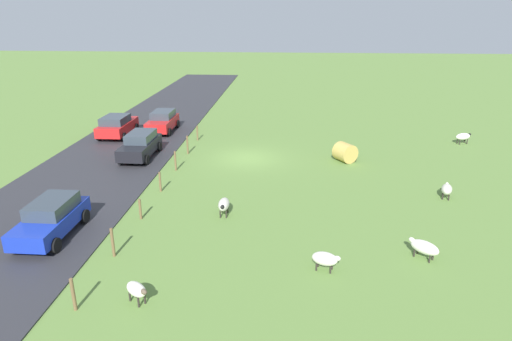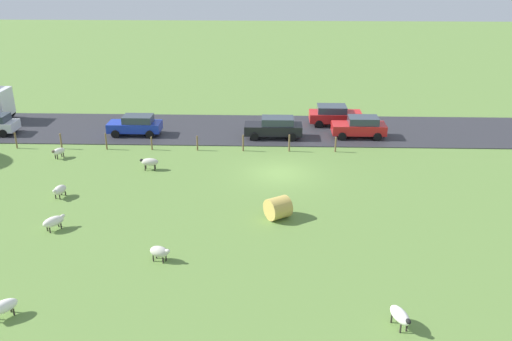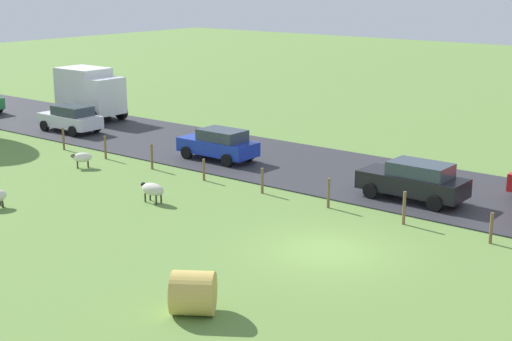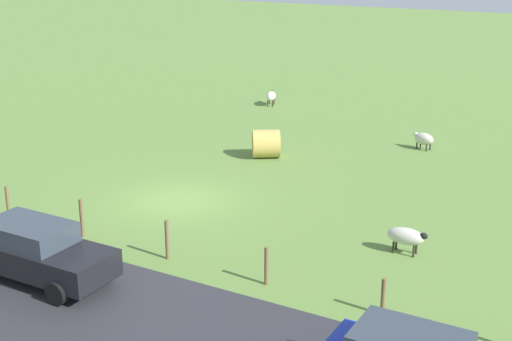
{
  "view_description": "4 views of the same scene",
  "coord_description": "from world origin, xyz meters",
  "px_view_note": "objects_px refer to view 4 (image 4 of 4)",
  "views": [
    {
      "loc": [
        -2.64,
        27.72,
        9.32
      ],
      "look_at": [
        -0.96,
        5.05,
        1.0
      ],
      "focal_mm": 30.65,
      "sensor_mm": 36.0,
      "label": 1
    },
    {
      "loc": [
        -33.46,
        0.49,
        13.99
      ],
      "look_at": [
        -3.28,
        1.46,
        1.53
      ],
      "focal_mm": 38.26,
      "sensor_mm": 36.0,
      "label": 2
    },
    {
      "loc": [
        -20.67,
        -13.34,
        9.17
      ],
      "look_at": [
        1.93,
        4.57,
        1.71
      ],
      "focal_mm": 53.45,
      "sensor_mm": 36.0,
      "label": 3
    },
    {
      "loc": [
        19.76,
        14.55,
        9.09
      ],
      "look_at": [
        -1.75,
        2.31,
        1.05
      ],
      "focal_mm": 49.61,
      "sensor_mm": 36.0,
      "label": 4
    }
  ],
  "objects_px": {
    "sheep_0": "(271,96)",
    "sheep_5": "(424,139)",
    "sheep_4": "(406,236)",
    "car_5": "(37,251)",
    "hay_bale_0": "(266,144)"
  },
  "relations": [
    {
      "from": "hay_bale_0",
      "to": "sheep_4",
      "type": "bearing_deg",
      "value": 51.76
    },
    {
      "from": "hay_bale_0",
      "to": "car_5",
      "type": "distance_m",
      "value": 13.61
    },
    {
      "from": "car_5",
      "to": "sheep_0",
      "type": "bearing_deg",
      "value": -167.71
    },
    {
      "from": "sheep_0",
      "to": "sheep_4",
      "type": "relative_size",
      "value": 1.05
    },
    {
      "from": "sheep_4",
      "to": "sheep_0",
      "type": "bearing_deg",
      "value": -140.18
    },
    {
      "from": "sheep_4",
      "to": "car_5",
      "type": "bearing_deg",
      "value": -50.76
    },
    {
      "from": "sheep_0",
      "to": "sheep_4",
      "type": "distance_m",
      "value": 20.84
    },
    {
      "from": "sheep_5",
      "to": "car_5",
      "type": "height_order",
      "value": "car_5"
    },
    {
      "from": "sheep_0",
      "to": "sheep_5",
      "type": "bearing_deg",
      "value": 66.24
    },
    {
      "from": "sheep_5",
      "to": "sheep_4",
      "type": "bearing_deg",
      "value": 14.33
    },
    {
      "from": "sheep_0",
      "to": "car_5",
      "type": "relative_size",
      "value": 0.3
    },
    {
      "from": "sheep_4",
      "to": "car_5",
      "type": "xyz_separation_m",
      "value": [
        6.83,
        -8.37,
        0.35
      ]
    },
    {
      "from": "sheep_0",
      "to": "hay_bale_0",
      "type": "height_order",
      "value": "hay_bale_0"
    },
    {
      "from": "sheep_0",
      "to": "sheep_4",
      "type": "xyz_separation_m",
      "value": [
        16.0,
        13.35,
        0.01
      ]
    },
    {
      "from": "sheep_0",
      "to": "hay_bale_0",
      "type": "distance_m",
      "value": 10.39
    }
  ]
}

